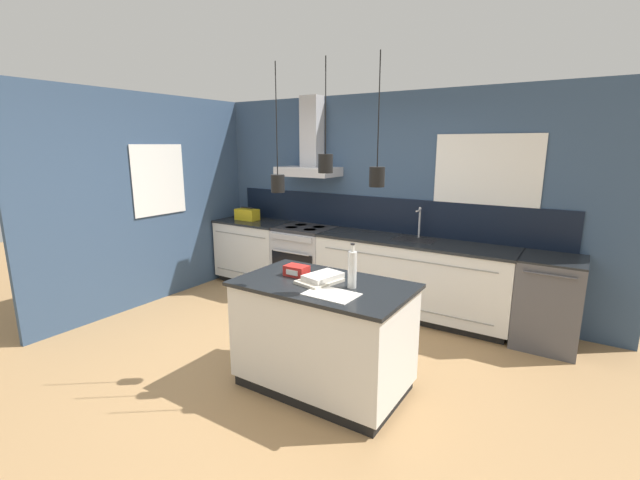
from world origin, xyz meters
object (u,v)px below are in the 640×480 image
at_px(dishwasher, 549,302).
at_px(bottle_on_island, 352,269).
at_px(book_stack, 321,278).
at_px(yellow_toolbox, 247,214).
at_px(oven_range, 305,260).
at_px(red_supply_box, 296,271).

relative_size(dishwasher, bottle_on_island, 2.60).
bearing_deg(book_stack, yellow_toolbox, 142.93).
bearing_deg(book_stack, bottle_on_island, 3.17).
distance_m(oven_range, book_stack, 2.39).
bearing_deg(oven_range, yellow_toolbox, 179.76).
height_order(oven_range, yellow_toolbox, yellow_toolbox).
xyz_separation_m(oven_range, dishwasher, (2.94, 0.00, -0.00)).
distance_m(bottle_on_island, red_supply_box, 0.55).
height_order(dishwasher, yellow_toolbox, yellow_toolbox).
xyz_separation_m(oven_range, red_supply_box, (1.16, -1.82, 0.50)).
bearing_deg(oven_range, book_stack, -52.28).
bearing_deg(yellow_toolbox, bottle_on_island, -34.04).
xyz_separation_m(dishwasher, bottle_on_island, (-1.24, -1.84, 0.60)).
relative_size(bottle_on_island, yellow_toolbox, 1.03).
distance_m(red_supply_box, yellow_toolbox, 2.85).
relative_size(oven_range, dishwasher, 1.00).
relative_size(dishwasher, red_supply_box, 4.71).
xyz_separation_m(oven_range, yellow_toolbox, (-1.03, 0.00, 0.54)).
xyz_separation_m(dishwasher, red_supply_box, (-1.78, -1.82, 0.50)).
relative_size(oven_range, book_stack, 2.33).
xyz_separation_m(oven_range, bottle_on_island, (1.70, -1.84, 0.60)).
relative_size(oven_range, red_supply_box, 4.71).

